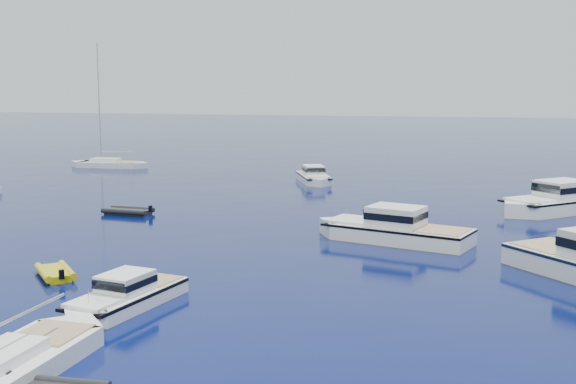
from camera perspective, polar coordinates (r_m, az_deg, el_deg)
name	(u,v)px	position (r m, az deg, el deg)	size (l,w,h in m)	color
ground	(46,347)	(28.81, -18.27, -11.34)	(400.00, 400.00, 0.00)	navy
motor_cruiser_near	(124,308)	(32.58, -12.63, -8.81)	(2.27, 7.43, 1.95)	white
motor_cruiser_centre	(392,241)	(45.45, 8.11, -3.80)	(3.25, 10.62, 2.79)	white
motor_cruiser_distant	(559,212)	(58.81, 20.30, -1.47)	(3.57, 11.65, 3.06)	white
motor_cruiser_horizon	(314,182)	(71.93, 2.02, 0.76)	(2.46, 8.04, 2.11)	white
sailboat_fore	(6,380)	(26.20, -21.08, -13.49)	(2.80, 10.79, 15.85)	white
sailboat_far_l	(109,167)	(87.40, -13.72, 1.88)	(2.60, 9.98, 14.67)	white
tender_yellow	(56,277)	(38.55, -17.63, -6.32)	(1.83, 3.26, 0.95)	#C1B50B
tender_grey_far	(128,214)	(55.54, -12.33, -1.69)	(2.05, 3.76, 0.95)	black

